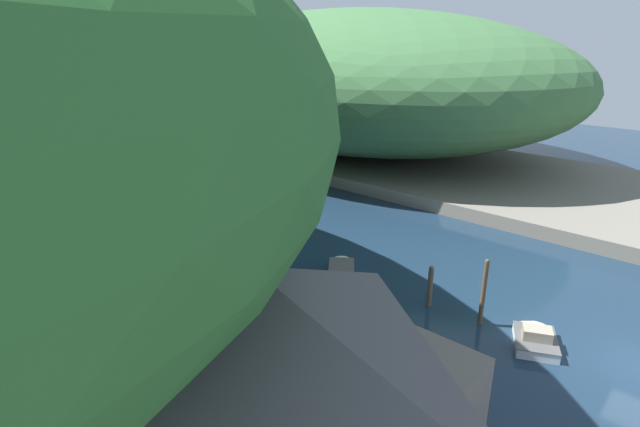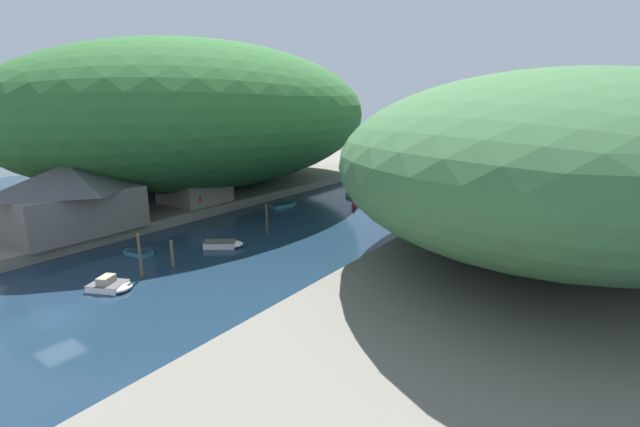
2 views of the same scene
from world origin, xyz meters
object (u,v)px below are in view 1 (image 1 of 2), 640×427
boat_small_dinghy (162,153)px  boat_far_right_bank (341,269)px  boat_mid_channel (376,347)px  boat_red_skiff (535,337)px  person_on_quay (124,275)px  person_by_boathouse (204,349)px  boat_navy_launch (128,186)px  boathouse_shed (34,265)px  boat_far_upstream (122,233)px  waterfront_building (256,364)px  channel_buoy_near (177,193)px

boat_small_dinghy → boat_far_right_bank: bearing=-19.9°
boat_mid_channel → boat_small_dinghy: (14.73, 41.82, 0.24)m
boat_far_right_bank → boat_red_skiff: 11.57m
boat_mid_channel → person_on_quay: size_ratio=1.90×
person_on_quay → boat_far_right_bank: bearing=-121.1°
person_by_boathouse → boat_far_right_bank: bearing=-79.9°
boat_far_right_bank → boat_mid_channel: (-5.10, -6.23, -0.09)m
boat_small_dinghy → boat_navy_launch: bearing=-49.5°
boathouse_shed → boat_far_right_bank: size_ratio=1.99×
boat_navy_launch → boat_far_upstream: size_ratio=1.49×
waterfront_building → boat_mid_channel: bearing=8.9°
person_on_quay → person_by_boathouse: size_ratio=1.00×
boat_red_skiff → boat_small_dinghy: 48.04m
boat_far_right_bank → boat_navy_launch: size_ratio=0.63×
boat_red_skiff → person_by_boathouse: 15.46m
boat_navy_launch → person_by_boathouse: bearing=5.4°
boathouse_shed → boat_far_right_bank: (14.38, -7.81, -3.04)m
boat_red_skiff → channel_buoy_near: 32.20m
channel_buoy_near → person_by_boathouse: person_by_boathouse is taller
boat_far_right_bank → boat_red_skiff: boat_red_skiff is taller
boat_red_skiff → boat_mid_channel: bearing=-159.2°
boat_red_skiff → boat_navy_launch: bearing=155.3°
boat_small_dinghy → person_by_boathouse: (-21.66, -38.24, 1.62)m
boat_red_skiff → person_on_quay: 20.86m
boat_mid_channel → boat_navy_launch: bearing=-19.5°
boat_navy_launch → boat_far_right_bank: bearing=28.3°
boat_red_skiff → person_on_quay: person_on_quay is taller
boat_far_upstream → channel_buoy_near: size_ratio=4.28×
channel_buoy_near → boat_navy_launch: bearing=110.4°
waterfront_building → boathouse_shed: size_ratio=1.59×
boat_mid_channel → boat_red_skiff: bearing=-144.2°
boat_red_skiff → person_by_boathouse: person_by_boathouse is taller
boat_far_upstream → channel_buoy_near: (7.88, 4.76, 0.11)m
boat_mid_channel → channel_buoy_near: bearing=-25.1°
waterfront_building → boat_navy_launch: size_ratio=1.99×
boat_mid_channel → channel_buoy_near: (7.00, 26.84, 0.17)m
person_by_boathouse → boat_small_dinghy: bearing=-31.9°
channel_buoy_near → person_by_boathouse: size_ratio=0.57×
boat_mid_channel → boat_far_upstream: (-0.88, 22.08, 0.05)m
boat_far_upstream → boat_small_dinghy: 25.17m
boat_far_right_bank → boat_red_skiff: size_ratio=1.08×
waterfront_building → boat_small_dinghy: (23.10, 43.14, -4.18)m
channel_buoy_near → boat_far_upstream: bearing=-148.9°
waterfront_building → boat_small_dinghy: 49.11m
waterfront_building → boat_red_skiff: (13.95, -4.02, -4.30)m
person_on_quay → boat_navy_launch: bearing=-31.3°
boat_navy_launch → boat_red_skiff: bearing=29.0°
boat_mid_channel → boat_small_dinghy: boat_small_dinghy is taller
boat_red_skiff → person_on_quay: bearing=-172.3°
boathouse_shed → boat_small_dinghy: 36.83m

